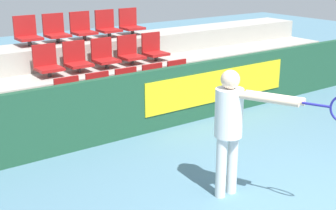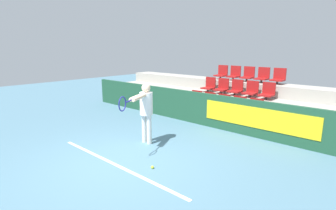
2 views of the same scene
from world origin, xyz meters
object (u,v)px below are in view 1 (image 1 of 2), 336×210
object	(u,v)px
stadium_chair_9	(154,49)
tennis_player	(235,121)
stadium_chair_1	(101,92)
stadium_chair_7	(104,56)
stadium_chair_2	(129,87)
stadium_chair_3	(156,82)
stadium_chair_13	(107,26)
stadium_chair_6	(77,59)
stadium_chair_8	(130,52)
stadium_chair_14	(130,24)
stadium_chair_11	(56,31)
stadium_chair_4	(180,78)
stadium_chair_5	(47,63)
stadium_chair_10	(27,33)
stadium_chair_12	(82,28)
stadium_chair_0	(70,98)

from	to	relation	value
stadium_chair_9	tennis_player	size ratio (longest dim) A/B	0.35
stadium_chair_1	stadium_chair_7	xyz separation A→B (m)	(0.57, 0.88, 0.41)
stadium_chair_1	stadium_chair_7	size ratio (longest dim) A/B	1.00
stadium_chair_2	stadium_chair_3	world-z (taller)	same
tennis_player	stadium_chair_13	bearing A→B (deg)	54.17
stadium_chair_13	tennis_player	distance (m)	5.01
stadium_chair_6	tennis_player	world-z (taller)	tennis_player
stadium_chair_8	stadium_chair_13	xyz separation A→B (m)	(0.00, 0.88, 0.41)
tennis_player	stadium_chair_3	bearing A→B (deg)	47.95
stadium_chair_6	stadium_chair_14	bearing A→B (deg)	27.48
stadium_chair_2	stadium_chair_11	size ratio (longest dim) A/B	1.00
stadium_chair_1	stadium_chair_7	bearing A→B (deg)	57.35
stadium_chair_7	stadium_chair_9	xyz separation A→B (m)	(1.13, 0.00, 0.00)
stadium_chair_4	stadium_chair_9	bearing A→B (deg)	90.00
stadium_chair_3	stadium_chair_8	distance (m)	0.98
stadium_chair_1	stadium_chair_14	distance (m)	2.59
stadium_chair_1	stadium_chair_14	xyz separation A→B (m)	(1.70, 1.77, 0.83)
stadium_chair_5	stadium_chair_14	distance (m)	2.47
stadium_chair_10	stadium_chair_14	world-z (taller)	same
stadium_chair_9	stadium_chair_10	world-z (taller)	stadium_chair_10
stadium_chair_1	stadium_chair_3	distance (m)	1.13
stadium_chair_12	stadium_chair_14	size ratio (longest dim) A/B	1.00
stadium_chair_14	tennis_player	xyz separation A→B (m)	(-1.57, -4.88, -0.48)
stadium_chair_5	tennis_player	xyz separation A→B (m)	(0.70, -4.00, -0.07)
stadium_chair_2	stadium_chair_9	size ratio (longest dim) A/B	1.00
stadium_chair_3	stadium_chair_6	size ratio (longest dim) A/B	1.00
stadium_chair_12	tennis_player	xyz separation A→B (m)	(-0.43, -4.88, -0.48)
stadium_chair_14	stadium_chair_3	bearing A→B (deg)	-107.76
stadium_chair_0	stadium_chair_1	size ratio (longest dim) A/B	1.00
stadium_chair_14	stadium_chair_13	bearing A→B (deg)	180.00
tennis_player	stadium_chair_14	bearing A→B (deg)	47.96
stadium_chair_5	stadium_chair_7	world-z (taller)	same
stadium_chair_5	tennis_player	size ratio (longest dim) A/B	0.35
stadium_chair_3	stadium_chair_4	bearing A→B (deg)	0.00
stadium_chair_0	stadium_chair_3	bearing A→B (deg)	0.00
stadium_chair_7	stadium_chair_9	size ratio (longest dim) A/B	1.00
tennis_player	stadium_chair_0	bearing A→B (deg)	78.39
stadium_chair_9	stadium_chair_13	bearing A→B (deg)	122.65
stadium_chair_9	stadium_chair_5	bearing A→B (deg)	180.00
stadium_chair_2	stadium_chair_10	size ratio (longest dim) A/B	1.00
stadium_chair_3	stadium_chair_7	bearing A→B (deg)	122.65
stadium_chair_11	tennis_player	xyz separation A→B (m)	(0.13, -4.88, -0.48)
stadium_chair_12	stadium_chair_2	bearing A→B (deg)	-90.00
stadium_chair_11	tennis_player	bearing A→B (deg)	-88.45
stadium_chair_0	stadium_chair_5	distance (m)	0.98
stadium_chair_7	stadium_chair_9	world-z (taller)	same
stadium_chair_3	stadium_chair_12	distance (m)	2.03
stadium_chair_11	stadium_chair_7	bearing A→B (deg)	-57.35
stadium_chair_1	stadium_chair_6	xyz separation A→B (m)	(0.00, 0.88, 0.41)
tennis_player	stadium_chair_4	bearing A→B (deg)	39.05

